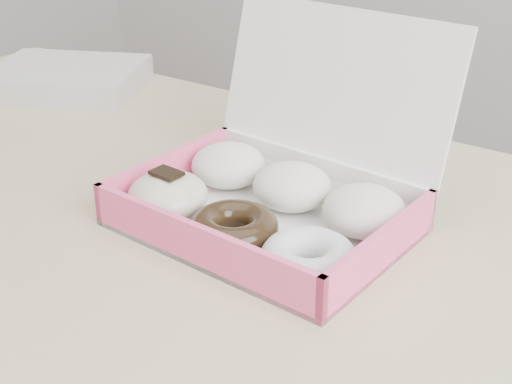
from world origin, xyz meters
The scene contains 3 objects.
table centered at (0.00, 0.00, 0.67)m, with size 1.20×0.80×0.75m.
donut_box centered at (0.16, 0.08, 0.78)m, with size 0.30×0.27×0.20m.
newspapers centered at (-0.36, 0.26, 0.77)m, with size 0.23×0.18×0.04m, color beige.
Camera 1 is at (0.52, -0.47, 1.11)m, focal length 50.00 mm.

